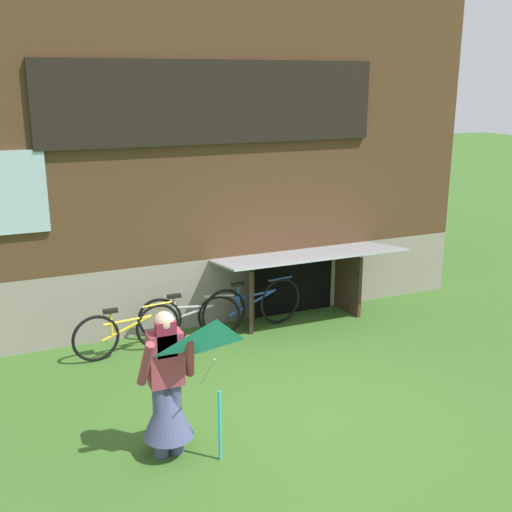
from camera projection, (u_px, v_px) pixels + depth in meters
ground_plane at (306, 412)px, 7.30m from camera, size 60.00×60.00×0.00m
log_house at (171, 145)px, 11.39m from camera, size 8.69×5.95×5.14m
person at (167, 397)px, 6.31m from camera, size 0.61×0.52×1.57m
kite at (217, 355)px, 5.87m from camera, size 0.80×0.75×1.54m
bicycle_blue at (252, 306)px, 9.61m from camera, size 1.74×0.31×0.80m
bicycle_silver at (190, 316)px, 9.31m from camera, size 1.48×0.43×0.70m
bicycle_yellow at (127, 331)px, 8.75m from camera, size 1.55×0.23×0.71m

